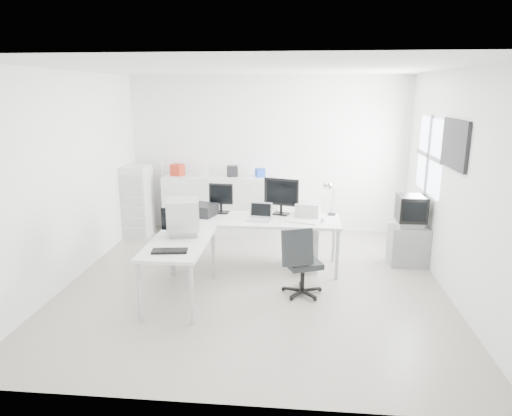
# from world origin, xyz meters

# --- Properties ---
(floor) EXTENTS (5.00, 5.00, 0.01)m
(floor) POSITION_xyz_m (0.00, 0.00, 0.00)
(floor) COLOR beige
(floor) RESTS_ON ground
(ceiling) EXTENTS (5.00, 5.00, 0.01)m
(ceiling) POSITION_xyz_m (0.00, 0.00, 2.80)
(ceiling) COLOR white
(ceiling) RESTS_ON back_wall
(back_wall) EXTENTS (5.00, 0.02, 2.80)m
(back_wall) POSITION_xyz_m (0.00, 2.50, 1.40)
(back_wall) COLOR white
(back_wall) RESTS_ON floor
(left_wall) EXTENTS (0.02, 5.00, 2.80)m
(left_wall) POSITION_xyz_m (-2.50, 0.00, 1.40)
(left_wall) COLOR white
(left_wall) RESTS_ON floor
(right_wall) EXTENTS (0.02, 5.00, 2.80)m
(right_wall) POSITION_xyz_m (2.50, 0.00, 1.40)
(right_wall) COLOR white
(right_wall) RESTS_ON floor
(window) EXTENTS (0.02, 1.20, 1.10)m
(window) POSITION_xyz_m (2.48, 1.20, 1.60)
(window) COLOR white
(window) RESTS_ON right_wall
(wall_picture) EXTENTS (0.04, 0.90, 0.60)m
(wall_picture) POSITION_xyz_m (2.47, 0.10, 1.90)
(wall_picture) COLOR black
(wall_picture) RESTS_ON right_wall
(main_desk) EXTENTS (2.40, 0.80, 0.75)m
(main_desk) POSITION_xyz_m (-0.03, 0.57, 0.38)
(main_desk) COLOR silver
(main_desk) RESTS_ON floor
(side_desk) EXTENTS (0.70, 1.40, 0.75)m
(side_desk) POSITION_xyz_m (-0.88, -0.53, 0.38)
(side_desk) COLOR silver
(side_desk) RESTS_ON floor
(drawer_pedestal) EXTENTS (0.40, 0.50, 0.60)m
(drawer_pedestal) POSITION_xyz_m (0.67, 0.62, 0.30)
(drawer_pedestal) COLOR silver
(drawer_pedestal) RESTS_ON floor
(inkjet_printer) EXTENTS (0.55, 0.48, 0.17)m
(inkjet_printer) POSITION_xyz_m (-0.88, 0.67, 0.83)
(inkjet_printer) COLOR black
(inkjet_printer) RESTS_ON main_desk
(lcd_monitor_small) EXTENTS (0.38, 0.24, 0.45)m
(lcd_monitor_small) POSITION_xyz_m (-0.58, 0.82, 0.98)
(lcd_monitor_small) COLOR black
(lcd_monitor_small) RESTS_ON main_desk
(lcd_monitor_large) EXTENTS (0.57, 0.36, 0.55)m
(lcd_monitor_large) POSITION_xyz_m (0.32, 0.82, 1.03)
(lcd_monitor_large) COLOR black
(lcd_monitor_large) RESTS_ON main_desk
(laptop) EXTENTS (0.41, 0.42, 0.24)m
(laptop) POSITION_xyz_m (0.02, 0.47, 0.87)
(laptop) COLOR #B7B7BA
(laptop) RESTS_ON main_desk
(white_keyboard) EXTENTS (0.48, 0.28, 0.02)m
(white_keyboard) POSITION_xyz_m (0.62, 0.42, 0.76)
(white_keyboard) COLOR silver
(white_keyboard) RESTS_ON main_desk
(white_mouse) EXTENTS (0.07, 0.07, 0.07)m
(white_mouse) POSITION_xyz_m (0.92, 0.47, 0.78)
(white_mouse) COLOR silver
(white_mouse) RESTS_ON main_desk
(laser_printer) EXTENTS (0.39, 0.35, 0.20)m
(laser_printer) POSITION_xyz_m (0.72, 0.79, 0.85)
(laser_printer) COLOR #AFAFAF
(laser_printer) RESTS_ON main_desk
(desk_lamp) EXTENTS (0.18, 0.18, 0.45)m
(desk_lamp) POSITION_xyz_m (1.07, 0.87, 0.97)
(desk_lamp) COLOR silver
(desk_lamp) RESTS_ON main_desk
(crt_monitor) EXTENTS (0.50, 0.50, 0.48)m
(crt_monitor) POSITION_xyz_m (-0.88, -0.28, 0.99)
(crt_monitor) COLOR #B7B7BA
(crt_monitor) RESTS_ON side_desk
(black_keyboard) EXTENTS (0.42, 0.21, 0.03)m
(black_keyboard) POSITION_xyz_m (-0.88, -0.93, 0.76)
(black_keyboard) COLOR black
(black_keyboard) RESTS_ON side_desk
(office_chair) EXTENTS (0.70, 0.70, 0.93)m
(office_chair) POSITION_xyz_m (0.64, -0.29, 0.46)
(office_chair) COLOR #2A2C2F
(office_chair) RESTS_ON floor
(tv_cabinet) EXTENTS (0.55, 0.45, 0.60)m
(tv_cabinet) POSITION_xyz_m (2.22, 0.91, 0.30)
(tv_cabinet) COLOR gray
(tv_cabinet) RESTS_ON floor
(crt_tv) EXTENTS (0.50, 0.48, 0.45)m
(crt_tv) POSITION_xyz_m (2.22, 0.91, 0.82)
(crt_tv) COLOR black
(crt_tv) RESTS_ON tv_cabinet
(sideboard) EXTENTS (2.09, 0.52, 1.04)m
(sideboard) POSITION_xyz_m (-0.82, 2.24, 0.52)
(sideboard) COLOR silver
(sideboard) RESTS_ON floor
(clutter_box_a) EXTENTS (0.26, 0.24, 0.21)m
(clutter_box_a) POSITION_xyz_m (-1.62, 2.24, 1.15)
(clutter_box_a) COLOR #B32D19
(clutter_box_a) RESTS_ON sideboard
(clutter_box_b) EXTENTS (0.14, 0.12, 0.14)m
(clutter_box_b) POSITION_xyz_m (-1.12, 2.24, 1.11)
(clutter_box_b) COLOR silver
(clutter_box_b) RESTS_ON sideboard
(clutter_box_c) EXTENTS (0.22, 0.21, 0.19)m
(clutter_box_c) POSITION_xyz_m (-0.62, 2.24, 1.14)
(clutter_box_c) COLOR black
(clutter_box_c) RESTS_ON sideboard
(clutter_box_d) EXTENTS (0.19, 0.18, 0.15)m
(clutter_box_d) POSITION_xyz_m (-0.12, 2.24, 1.12)
(clutter_box_d) COLOR #1942B0
(clutter_box_d) RESTS_ON sideboard
(clutter_bottle) EXTENTS (0.07, 0.07, 0.22)m
(clutter_bottle) POSITION_xyz_m (-1.92, 2.28, 1.15)
(clutter_bottle) COLOR silver
(clutter_bottle) RESTS_ON sideboard
(filing_cabinet) EXTENTS (0.44, 0.53, 1.26)m
(filing_cabinet) POSITION_xyz_m (-2.28, 1.91, 0.63)
(filing_cabinet) COLOR silver
(filing_cabinet) RESTS_ON floor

